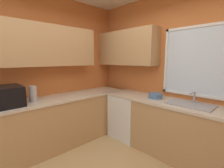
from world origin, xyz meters
name	(u,v)px	position (x,y,z in m)	size (l,w,h in m)	color
room_shell	(113,42)	(-0.34, 0.43, 1.80)	(3.65, 3.43, 2.80)	#D17238
counter_run_left	(52,123)	(-1.46, 0.00, 0.45)	(0.65, 3.04, 0.90)	tan
counter_run_back	(178,130)	(0.21, 1.34, 0.45)	(2.74, 0.65, 0.90)	tan
dishwasher	(128,116)	(-0.80, 1.31, 0.43)	(0.60, 0.60, 0.85)	white
microwave	(8,96)	(-1.46, -0.61, 1.04)	(0.48, 0.36, 0.29)	black
kettle	(33,94)	(-1.44, -0.28, 1.03)	(0.11, 0.11, 0.26)	#B7B7BC
sink_assembly	(190,104)	(0.36, 1.35, 0.91)	(0.64, 0.40, 0.19)	#9EA0A5
bowl	(155,96)	(-0.22, 1.34, 0.94)	(0.24, 0.24, 0.09)	#4C7099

